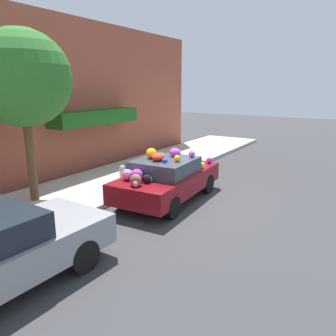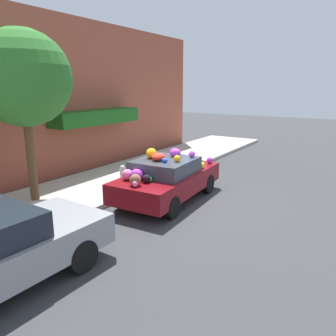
% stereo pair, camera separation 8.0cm
% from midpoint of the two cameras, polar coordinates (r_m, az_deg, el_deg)
% --- Properties ---
extents(ground_plane, '(60.00, 60.00, 0.00)m').
position_cam_midpoint_polar(ground_plane, '(10.03, 0.25, -5.52)').
color(ground_plane, '#38383A').
extents(sidewalk_curb, '(24.00, 3.20, 0.14)m').
position_cam_midpoint_polar(sidewalk_curb, '(11.62, -11.04, -2.66)').
color(sidewalk_curb, '#B2ADA3').
rests_on(sidewalk_curb, ground).
extents(building_facade, '(18.00, 1.20, 5.88)m').
position_cam_midpoint_polar(building_facade, '(12.85, -18.65, 11.27)').
color(building_facade, '#9E4C38').
rests_on(building_facade, ground).
extents(street_tree, '(2.60, 2.60, 4.73)m').
position_cam_midpoint_polar(street_tree, '(9.87, -23.72, 14.01)').
color(street_tree, brown).
rests_on(street_tree, sidewalk_curb).
extents(fire_hydrant, '(0.20, 0.20, 0.70)m').
position_cam_midpoint_polar(fire_hydrant, '(10.92, -7.67, -1.32)').
color(fire_hydrant, '#B2B2B7').
rests_on(fire_hydrant, sidewalk_curb).
extents(art_car, '(4.01, 1.99, 1.60)m').
position_cam_midpoint_polar(art_car, '(9.78, 0.06, -1.73)').
color(art_car, maroon).
rests_on(art_car, ground).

